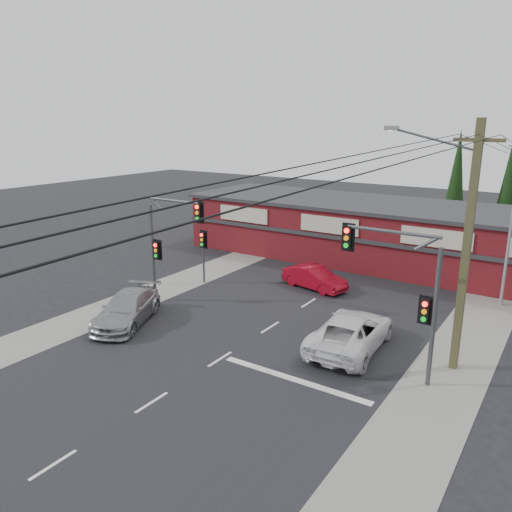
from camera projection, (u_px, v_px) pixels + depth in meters
The scene contains 18 objects.
ground at pixel (243, 345), 22.76m from camera, with size 120.00×120.00×0.00m, color black.
road_strip at pixel (297, 311), 26.78m from camera, with size 14.00×70.00×0.01m, color black.
verge_left at pixel (178, 283), 31.30m from camera, with size 3.00×70.00×0.02m, color gray.
verge_right at pixel (463, 349), 22.25m from camera, with size 3.00×70.00×0.02m, color gray.
stop_line at pixel (294, 379), 19.69m from camera, with size 6.50×0.35×0.01m, color silver.
white_suv at pixel (351, 332), 22.19m from camera, with size 2.65×5.75×1.60m, color white.
silver_suv at pixel (127, 309), 25.01m from camera, with size 2.11×5.18×1.50m, color #999B9E.
red_sedan at pixel (314, 278), 30.17m from camera, with size 1.44×4.13×1.36m, color maroon.
lane_dashes at pixel (290, 314), 26.25m from camera, with size 0.12×46.28×0.01m.
shop_building at pixel (365, 230), 36.38m from camera, with size 27.30×8.40×4.22m.
conifer_near at pixel (456, 179), 38.74m from camera, with size 1.80×1.80×9.25m.
conifer_far at pixel (510, 179), 38.49m from camera, with size 1.80×1.80×9.25m.
traffic_mast_left at pixel (166, 235), 26.75m from camera, with size 3.77×0.27×5.97m.
traffic_mast_right at pixel (406, 283), 18.87m from camera, with size 3.96×0.27×5.97m.
pedestal_signal at pixel (203, 246), 30.79m from camera, with size 0.55×0.27×3.38m.
utility_pole at pixel (464, 241), 19.28m from camera, with size 4.38×0.59×10.00m.
steel_pole at pixel (512, 222), 26.37m from camera, with size 1.20×0.16×9.00m.
power_lines at pixel (440, 152), 13.87m from camera, with size 2.01×29.00×1.22m.
Camera 1 is at (12.01, -17.09, 9.92)m, focal length 35.00 mm.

